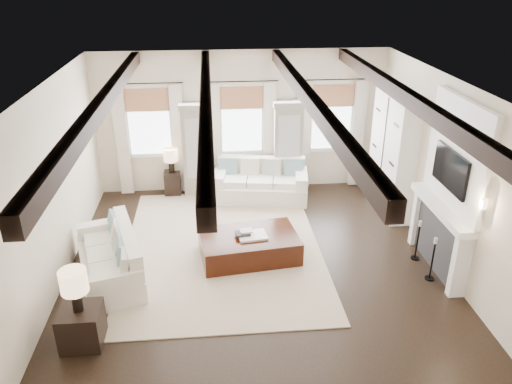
{
  "coord_description": "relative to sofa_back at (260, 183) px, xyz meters",
  "views": [
    {
      "loc": [
        -0.68,
        -7.1,
        4.89
      ],
      "look_at": [
        0.07,
        0.95,
        1.15
      ],
      "focal_mm": 35.0,
      "sensor_mm": 36.0,
      "label": 1
    }
  ],
  "objects": [
    {
      "name": "sofa_back",
      "position": [
        0.0,
        0.0,
        0.0
      ],
      "size": [
        2.19,
        1.23,
        0.89
      ],
      "color": "white",
      "rests_on": "ground"
    },
    {
      "name": "side_table_front",
      "position": [
        -2.96,
        -4.51,
        -0.07
      ],
      "size": [
        0.56,
        0.56,
        0.56
      ],
      "primitive_type": "cube",
      "color": "black",
      "rests_on": "ground"
    },
    {
      "name": "book_lower",
      "position": [
        -0.58,
        -2.52,
        0.16
      ],
      "size": [
        0.28,
        0.23,
        0.04
      ],
      "primitive_type": "cube",
      "rotation": [
        0.0,
        0.0,
        0.13
      ],
      "color": "#262628",
      "rests_on": "tray"
    },
    {
      "name": "room_shell",
      "position": [
        0.38,
        -2.22,
        1.53
      ],
      "size": [
        6.54,
        7.54,
        3.22
      ],
      "color": "beige",
      "rests_on": "ground"
    },
    {
      "name": "side_table_back",
      "position": [
        -1.99,
        0.39,
        -0.08
      ],
      "size": [
        0.36,
        0.36,
        0.55
      ],
      "primitive_type": "cube",
      "color": "black",
      "rests_on": "ground"
    },
    {
      "name": "candlestick_near",
      "position": [
        2.53,
        -3.46,
        -0.02
      ],
      "size": [
        0.16,
        0.16,
        0.8
      ],
      "color": "black",
      "rests_on": "ground"
    },
    {
      "name": "lamp_front",
      "position": [
        -2.96,
        -4.51,
        0.64
      ],
      "size": [
        0.37,
        0.37,
        0.63
      ],
      "color": "black",
      "rests_on": "side_table_front"
    },
    {
      "name": "candlestick_far",
      "position": [
        2.53,
        -2.82,
        -0.04
      ],
      "size": [
        0.16,
        0.16,
        0.77
      ],
      "color": "black",
      "rests_on": "ground"
    },
    {
      "name": "area_rug",
      "position": [
        -0.93,
        -2.13,
        -0.35
      ],
      "size": [
        3.6,
        4.87,
        0.02
      ],
      "primitive_type": "cube",
      "color": "#C2B098",
      "rests_on": "ground"
    },
    {
      "name": "lamp_back",
      "position": [
        -1.99,
        0.39,
        0.58
      ],
      "size": [
        0.33,
        0.33,
        0.56
      ],
      "color": "black",
      "rests_on": "side_table_back"
    },
    {
      "name": "book_upper",
      "position": [
        -0.51,
        -2.49,
        0.19
      ],
      "size": [
        0.24,
        0.2,
        0.03
      ],
      "primitive_type": "cube",
      "rotation": [
        0.0,
        0.0,
        0.13
      ],
      "color": "beige",
      "rests_on": "book_lower"
    },
    {
      "name": "ground",
      "position": [
        -0.37,
        -3.11,
        -0.36
      ],
      "size": [
        7.5,
        7.5,
        0.0
      ],
      "primitive_type": "plane",
      "color": "black",
      "rests_on": "ground"
    },
    {
      "name": "sofa_left",
      "position": [
        -2.79,
        -2.89,
        -0.01
      ],
      "size": [
        1.42,
        2.16,
        0.85
      ],
      "color": "white",
      "rests_on": "ground"
    },
    {
      "name": "tray",
      "position": [
        -0.4,
        -2.54,
        0.12
      ],
      "size": [
        0.54,
        0.44,
        0.04
      ],
      "primitive_type": "cube",
      "rotation": [
        0.0,
        0.0,
        0.13
      ],
      "color": "white",
      "rests_on": "ottoman"
    },
    {
      "name": "ottoman",
      "position": [
        -0.46,
        -2.49,
        -0.13
      ],
      "size": [
        1.84,
        1.28,
        0.45
      ],
      "primitive_type": "cube",
      "rotation": [
        0.0,
        0.0,
        0.13
      ],
      "color": "black",
      "rests_on": "ground"
    }
  ]
}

